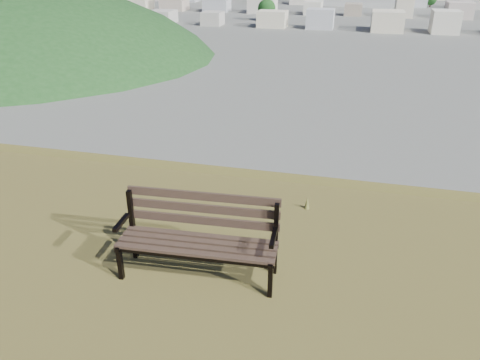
# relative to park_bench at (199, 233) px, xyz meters

# --- Properties ---
(park_bench) EXTENTS (1.83, 0.69, 0.94)m
(park_bench) POSITION_rel_park_bench_xyz_m (0.00, 0.00, 0.00)
(park_bench) COLOR #3B2A22
(park_bench) RESTS_ON hilltop_mesa
(grass_tufts) EXTENTS (12.49, 7.38, 0.28)m
(grass_tufts) POSITION_rel_park_bench_xyz_m (-0.34, -1.59, -0.42)
(grass_tufts) COLOR brown
(grass_tufts) RESTS_ON hilltop_mesa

